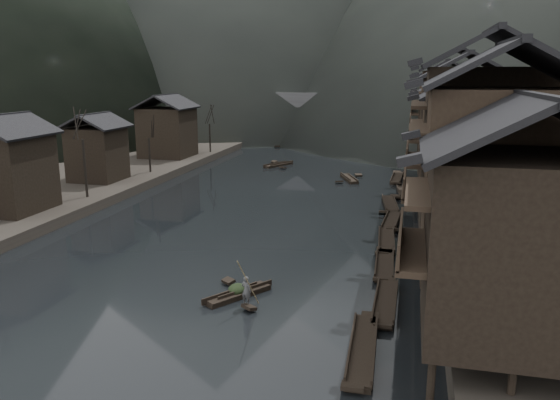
% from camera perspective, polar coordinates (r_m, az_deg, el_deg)
% --- Properties ---
extents(water, '(300.00, 300.00, 0.00)m').
position_cam_1_polar(water, '(34.35, -9.86, -8.61)').
color(water, black).
rests_on(water, ground).
extents(left_bank, '(40.00, 200.00, 1.20)m').
position_cam_1_polar(left_bank, '(85.05, -21.05, 4.20)').
color(left_bank, '#2D2823').
rests_on(left_bank, ground).
extents(stilt_houses, '(9.00, 67.60, 15.36)m').
position_cam_1_polar(stilt_houses, '(48.97, 18.71, 8.01)').
color(stilt_houses, black).
rests_on(stilt_houses, ground).
extents(left_houses, '(8.10, 53.20, 8.73)m').
position_cam_1_polar(left_houses, '(60.00, -20.62, 5.69)').
color(left_houses, black).
rests_on(left_houses, left_bank).
extents(bare_trees, '(3.97, 61.10, 7.93)m').
position_cam_1_polar(bare_trees, '(55.08, -19.68, 5.75)').
color(bare_trees, black).
rests_on(bare_trees, left_bank).
extents(moored_sampans, '(3.00, 50.76, 0.47)m').
position_cam_1_polar(moored_sampans, '(45.80, 11.45, -2.82)').
color(moored_sampans, black).
rests_on(moored_sampans, water).
extents(midriver_boats, '(17.23, 34.20, 0.45)m').
position_cam_1_polar(midriver_boats, '(79.77, 2.25, 4.24)').
color(midriver_boats, black).
rests_on(midriver_boats, water).
extents(stone_bridge, '(40.00, 6.00, 9.00)m').
position_cam_1_polar(stone_bridge, '(102.27, 6.29, 8.92)').
color(stone_bridge, '#4C4C4F').
rests_on(stone_bridge, ground).
extents(hero_sampan, '(3.28, 4.26, 0.43)m').
position_cam_1_polar(hero_sampan, '(32.02, -4.41, -9.71)').
color(hero_sampan, black).
rests_on(hero_sampan, water).
extents(cargo_heap, '(1.02, 1.34, 0.61)m').
position_cam_1_polar(cargo_heap, '(32.01, -4.54, -8.69)').
color(cargo_heap, black).
rests_on(cargo_heap, hero_sampan).
extents(boatman, '(0.69, 0.56, 1.65)m').
position_cam_1_polar(boatman, '(30.18, -3.54, -9.00)').
color(boatman, '#525254').
rests_on(boatman, hero_sampan).
extents(bamboo_pole, '(0.80, 2.08, 3.53)m').
position_cam_1_polar(bamboo_pole, '(29.25, -3.24, -4.34)').
color(bamboo_pole, '#8C7A51').
rests_on(bamboo_pole, boatman).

